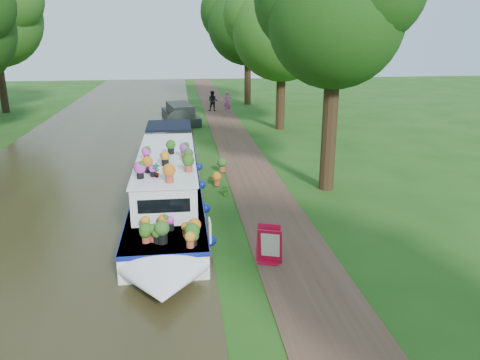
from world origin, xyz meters
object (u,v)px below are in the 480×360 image
object	(u,v)px
plant_boat	(168,185)
sandwich_board	(269,246)
pedestrian_pink	(227,102)
pedestrian_dark	(213,101)
second_boat	(180,115)

from	to	relation	value
plant_boat	sandwich_board	distance (m)	5.20
sandwich_board	pedestrian_pink	size ratio (longest dim) A/B	0.63
plant_boat	pedestrian_pink	bearing A→B (deg)	78.46
pedestrian_pink	pedestrian_dark	bearing A→B (deg)	152.85
plant_boat	pedestrian_dark	size ratio (longest dim) A/B	8.70
pedestrian_pink	pedestrian_dark	distance (m)	1.34
pedestrian_pink	pedestrian_dark	world-z (taller)	pedestrian_pink
plant_boat	pedestrian_dark	bearing A→B (deg)	81.70
plant_boat	sandwich_board	bearing A→B (deg)	-58.64
second_boat	pedestrian_dark	bearing A→B (deg)	49.64
pedestrian_pink	pedestrian_dark	xyz separation A→B (m)	(-1.04, 0.84, -0.01)
sandwich_board	second_boat	bearing A→B (deg)	115.25
plant_boat	second_boat	world-z (taller)	plant_boat
pedestrian_dark	second_boat	bearing A→B (deg)	-108.30
plant_boat	pedestrian_dark	world-z (taller)	plant_boat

